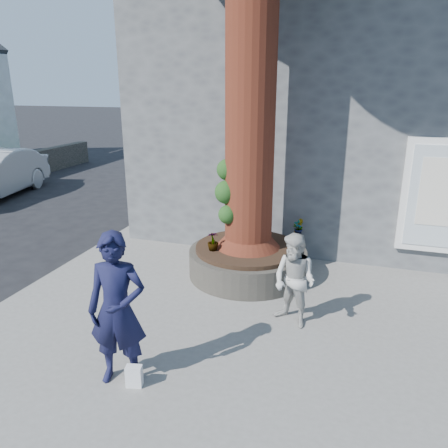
% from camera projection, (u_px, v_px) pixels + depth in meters
% --- Properties ---
extents(ground, '(120.00, 120.00, 0.00)m').
position_uv_depth(ground, '(169.00, 323.00, 7.14)').
color(ground, black).
rests_on(ground, ground).
extents(pavement, '(9.00, 8.00, 0.12)m').
position_uv_depth(pavement, '(272.00, 305.00, 7.60)').
color(pavement, slate).
rests_on(pavement, ground).
extents(yellow_line, '(0.10, 30.00, 0.01)m').
position_uv_depth(yellow_line, '(53.00, 275.00, 8.92)').
color(yellow_line, yellow).
rests_on(yellow_line, ground).
extents(stone_shop, '(10.30, 8.30, 6.30)m').
position_uv_depth(stone_shop, '(357.00, 106.00, 11.98)').
color(stone_shop, '#4F5154').
rests_on(stone_shop, ground).
extents(planter, '(2.30, 2.30, 0.60)m').
position_uv_depth(planter, '(248.00, 261.00, 8.60)').
color(planter, black).
rests_on(planter, pavement).
extents(man, '(0.81, 0.62, 1.99)m').
position_uv_depth(man, '(117.00, 310.00, 5.31)').
color(man, '#121433').
rests_on(man, pavement).
extents(woman, '(0.90, 0.83, 1.48)m').
position_uv_depth(woman, '(294.00, 281.00, 6.69)').
color(woman, '#B7B5AF').
rests_on(woman, pavement).
extents(shopping_bag, '(0.22, 0.16, 0.28)m').
position_uv_depth(shopping_bag, '(134.00, 376.00, 5.45)').
color(shopping_bag, white).
rests_on(shopping_bag, pavement).
extents(plant_a, '(0.21, 0.16, 0.35)m').
position_uv_depth(plant_a, '(298.00, 229.00, 8.98)').
color(plant_a, gray).
rests_on(plant_a, planter).
extents(plant_b, '(0.23, 0.23, 0.38)m').
position_uv_depth(plant_b, '(298.00, 228.00, 8.98)').
color(plant_b, gray).
rests_on(plant_b, planter).
extents(plant_c, '(0.28, 0.28, 0.37)m').
position_uv_depth(plant_c, '(213.00, 241.00, 8.24)').
color(plant_c, gray).
rests_on(plant_c, planter).
extents(plant_d, '(0.31, 0.32, 0.28)m').
position_uv_depth(plant_d, '(298.00, 230.00, 8.99)').
color(plant_d, gray).
rests_on(plant_d, planter).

